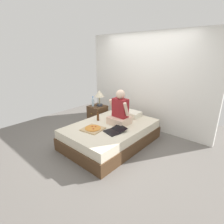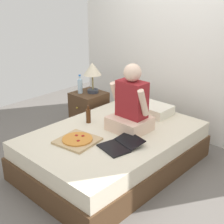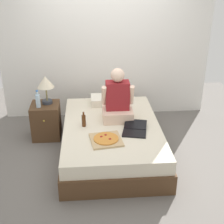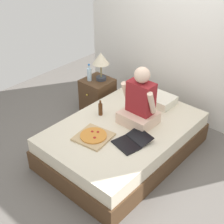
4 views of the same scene
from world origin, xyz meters
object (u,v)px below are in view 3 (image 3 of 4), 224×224
water_bottle (38,100)px  person_seated (117,101)px  nightstand_left (46,121)px  lamp_on_left_nightstand (46,84)px  bed (112,139)px  beer_bottle_on_bed (84,120)px  laptop (135,130)px  pizza_box (106,139)px

water_bottle → person_seated: (1.20, -0.28, 0.07)m
nightstand_left → lamp_on_left_nightstand: 0.61m
bed → nightstand_left: size_ratio=3.67×
lamp_on_left_nightstand → beer_bottle_on_bed: 0.92m
bed → person_seated: bearing=61.6°
nightstand_left → water_bottle: bearing=-131.7°
lamp_on_left_nightstand → laptop: (1.28, -0.84, -0.41)m
water_bottle → laptop: 1.58m
nightstand_left → beer_bottle_on_bed: size_ratio=2.58×
lamp_on_left_nightstand → laptop: 1.59m
bed → laptop: bearing=-37.8°
nightstand_left → laptop: nightstand_left is taller
water_bottle → beer_bottle_on_bed: bearing=-34.9°
bed → pizza_box: bearing=-103.5°
nightstand_left → person_seated: person_seated is taller
person_seated → water_bottle: bearing=166.7°
bed → water_bottle: size_ratio=7.55×
person_seated → laptop: 0.54m
bed → pizza_box: (-0.11, -0.45, 0.25)m
bed → beer_bottle_on_bed: bearing=-177.7°
water_bottle → laptop: bearing=-26.8°
bed → pizza_box: size_ratio=4.61×
laptop → beer_bottle_on_bed: beer_bottle_on_bed is taller
nightstand_left → person_seated: size_ratio=0.73×
lamp_on_left_nightstand → water_bottle: (-0.12, -0.14, -0.22)m
nightstand_left → beer_bottle_on_bed: 0.89m
water_bottle → beer_bottle_on_bed: (0.70, -0.49, -0.12)m
water_bottle → beer_bottle_on_bed: water_bottle is taller
person_seated → beer_bottle_on_bed: 0.57m
laptop → pizza_box: size_ratio=1.05×
bed → person_seated: (0.10, 0.19, 0.52)m
person_seated → beer_bottle_on_bed: bearing=-157.8°
bed → beer_bottle_on_bed: beer_bottle_on_bed is taller
lamp_on_left_nightstand → nightstand_left: bearing=-128.6°
bed → pizza_box: pizza_box is taller
nightstand_left → water_bottle: water_bottle is taller
lamp_on_left_nightstand → pizza_box: bearing=-50.7°
water_bottle → person_seated: size_ratio=0.35×
bed → laptop: 0.46m
lamp_on_left_nightstand → bed: bearing=-32.0°
water_bottle → laptop: size_ratio=0.58×
pizza_box → beer_bottle_on_bed: beer_bottle_on_bed is taller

